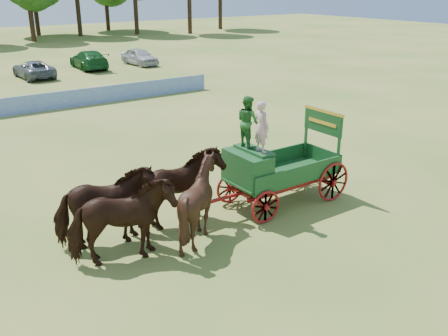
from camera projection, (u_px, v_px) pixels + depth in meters
ground at (194, 233)px, 15.09m from camera, size 160.00×160.00×0.00m
horse_lead_left at (122, 222)px, 13.13m from camera, size 3.03×1.89×2.37m
horse_lead_right at (105, 208)px, 13.98m from camera, size 3.03×1.88×2.37m
horse_wheel_left at (199, 201)px, 14.42m from camera, size 2.24×2.01×2.38m
horse_wheel_right at (179, 189)px, 15.27m from camera, size 2.92×1.55×2.37m
farm_dray at (265, 159)px, 16.28m from camera, size 6.00×2.00×3.80m
sponsor_banner at (11, 106)px, 28.16m from camera, size 26.00×0.08×1.05m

